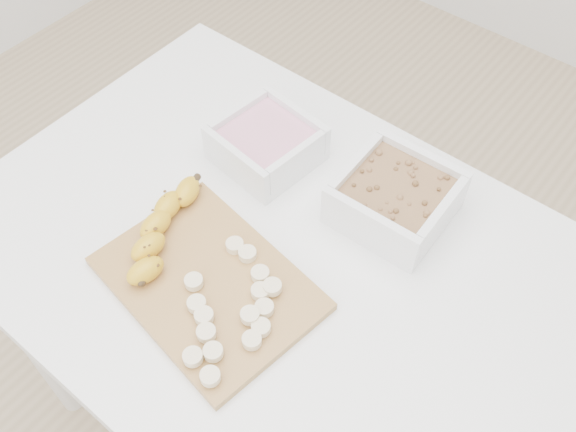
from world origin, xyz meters
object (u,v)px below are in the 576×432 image
Objects in this scene: cutting_board at (208,283)px; table at (277,283)px; bowl_yogurt at (267,143)px; bowl_granola at (395,198)px; banana at (162,231)px.

table is at bearing 71.15° from cutting_board.
table is 5.85× the size of bowl_yogurt.
cutting_board is (-0.14, -0.29, -0.03)m from bowl_granola.
table is 0.24m from bowl_yogurt.
bowl_yogurt is at bearing 111.42° from cutting_board.
bowl_yogurt is 0.54× the size of cutting_board.
bowl_yogurt reaches higher than cutting_board.
banana is (-0.25, -0.28, -0.01)m from bowl_granola.
cutting_board is 0.11m from banana.
table is at bearing -45.90° from bowl_yogurt.
bowl_granola is 0.32m from cutting_board.
bowl_yogurt is 0.97× the size of bowl_granola.
bowl_yogurt is 0.82× the size of banana.
table is at bearing -119.34° from bowl_granola.
bowl_granola reaches higher than bowl_yogurt.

